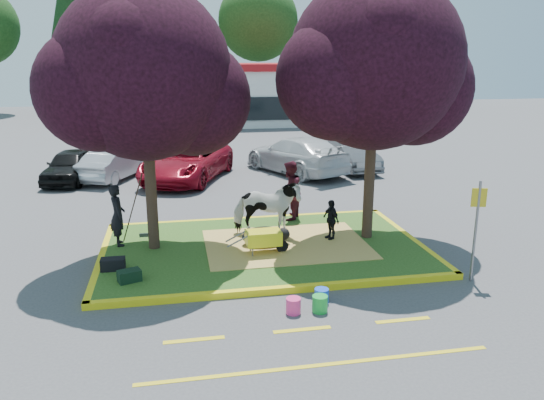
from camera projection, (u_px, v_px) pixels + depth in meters
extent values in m
plane|color=#424244|center=(264.00, 251.00, 13.85)|extent=(90.00, 90.00, 0.00)
cube|color=#284C17|center=(264.00, 248.00, 13.84)|extent=(8.00, 5.00, 0.15)
cube|color=yellow|center=(284.00, 290.00, 11.39)|extent=(8.30, 0.16, 0.15)
cube|color=yellow|center=(249.00, 220.00, 16.28)|extent=(8.30, 0.16, 0.15)
cube|color=yellow|center=(101.00, 259.00, 13.10)|extent=(0.16, 5.30, 0.15)
cube|color=yellow|center=(410.00, 239.00, 14.57)|extent=(0.16, 5.30, 0.15)
cube|color=#DAB959|center=(286.00, 244.00, 13.92)|extent=(4.20, 3.00, 0.01)
cylinder|color=black|center=(150.00, 181.00, 13.23)|extent=(0.28, 0.28, 3.53)
sphere|color=black|center=(144.00, 72.00, 12.54)|extent=(4.20, 4.20, 4.20)
sphere|color=black|center=(194.00, 98.00, 13.10)|extent=(2.86, 2.86, 2.86)
sphere|color=black|center=(97.00, 90.00, 12.16)|extent=(2.86, 2.86, 2.86)
cylinder|color=black|center=(370.00, 171.00, 14.04)|extent=(0.28, 0.28, 3.70)
sphere|color=black|center=(375.00, 63.00, 13.31)|extent=(4.40, 4.40, 4.40)
sphere|color=black|center=(415.00, 88.00, 13.89)|extent=(2.99, 2.99, 2.99)
sphere|color=black|center=(336.00, 80.00, 12.93)|extent=(2.99, 2.99, 2.99)
cube|color=yellow|center=(194.00, 340.00, 9.51)|extent=(1.10, 0.12, 0.01)
cube|color=yellow|center=(302.00, 330.00, 9.87)|extent=(1.10, 0.12, 0.01)
cube|color=yellow|center=(403.00, 320.00, 10.23)|extent=(1.10, 0.12, 0.01)
cube|color=yellow|center=(320.00, 365.00, 8.73)|extent=(6.00, 0.10, 0.01)
cube|color=silver|center=(227.00, 96.00, 40.24)|extent=(20.00, 8.00, 4.00)
cube|color=maroon|center=(226.00, 67.00, 39.67)|extent=(20.40, 8.40, 0.50)
cube|color=black|center=(233.00, 109.00, 36.56)|extent=(19.00, 0.10, 1.60)
cylinder|color=black|center=(80.00, 91.00, 46.63)|extent=(0.44, 0.44, 3.92)
cone|color=black|center=(73.00, 10.00, 44.87)|extent=(5.60, 5.60, 11.90)
cylinder|color=black|center=(173.00, 94.00, 49.60)|extent=(0.44, 0.44, 3.08)
sphere|color=#143811|center=(170.00, 35.00, 48.21)|extent=(6.16, 6.16, 6.16)
cylinder|color=black|center=(258.00, 90.00, 50.01)|extent=(0.44, 0.44, 3.64)
sphere|color=#143811|center=(258.00, 21.00, 48.37)|extent=(7.28, 7.28, 7.28)
cylinder|color=black|center=(338.00, 90.00, 51.93)|extent=(0.44, 0.44, 3.50)
cone|color=black|center=(340.00, 25.00, 50.36)|extent=(5.00, 5.00, 10.62)
cylinder|color=black|center=(419.00, 91.00, 52.46)|extent=(0.44, 0.44, 3.22)
sphere|color=#143811|center=(423.00, 33.00, 51.01)|extent=(6.44, 6.44, 6.44)
imported|color=white|center=(267.00, 208.00, 14.42)|extent=(1.95, 1.14, 1.55)
ellipsoid|color=black|center=(263.00, 236.00, 13.84)|extent=(1.18, 0.77, 0.48)
imported|color=black|center=(118.00, 215.00, 13.69)|extent=(0.50, 0.66, 1.61)
imported|color=#461421|center=(290.00, 191.00, 15.85)|extent=(0.98, 1.07, 1.78)
imported|color=black|center=(331.00, 220.00, 14.20)|extent=(0.46, 0.69, 1.09)
cylinder|color=black|center=(282.00, 246.00, 13.33)|extent=(0.31, 0.07, 0.31)
cylinder|color=slate|center=(253.00, 253.00, 13.02)|extent=(0.04, 0.04, 0.23)
cylinder|color=slate|center=(250.00, 247.00, 13.38)|extent=(0.04, 0.04, 0.23)
cube|color=yellow|center=(263.00, 238.00, 13.18)|extent=(0.89, 0.55, 0.35)
cylinder|color=slate|center=(238.00, 241.00, 12.88)|extent=(0.57, 0.06, 0.29)
cylinder|color=slate|center=(236.00, 236.00, 13.24)|extent=(0.57, 0.06, 0.29)
cube|color=black|center=(113.00, 264.00, 12.23)|extent=(0.55, 0.30, 0.28)
cube|color=black|center=(129.00, 276.00, 11.60)|extent=(0.56, 0.45, 0.26)
cylinder|color=slate|center=(475.00, 232.00, 11.74)|extent=(0.06, 0.06, 2.33)
cube|color=gold|center=(479.00, 198.00, 11.53)|extent=(0.32, 0.11, 0.42)
cylinder|color=green|center=(320.00, 304.00, 10.54)|extent=(0.37, 0.37, 0.33)
cylinder|color=#F93782|center=(293.00, 306.00, 10.47)|extent=(0.36, 0.36, 0.32)
cylinder|color=blue|center=(322.00, 296.00, 10.90)|extent=(0.33, 0.33, 0.32)
imported|color=black|center=(70.00, 166.00, 21.43)|extent=(2.05, 3.98, 1.29)
imported|color=#A9ABB2|center=(114.00, 164.00, 21.84)|extent=(2.77, 4.06, 1.27)
imported|color=maroon|center=(187.00, 161.00, 21.67)|extent=(4.51, 6.11, 1.54)
imported|color=silver|center=(296.00, 155.00, 22.98)|extent=(4.29, 5.85, 1.58)
imported|color=#515458|center=(352.00, 155.00, 23.69)|extent=(1.54, 4.05, 1.32)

